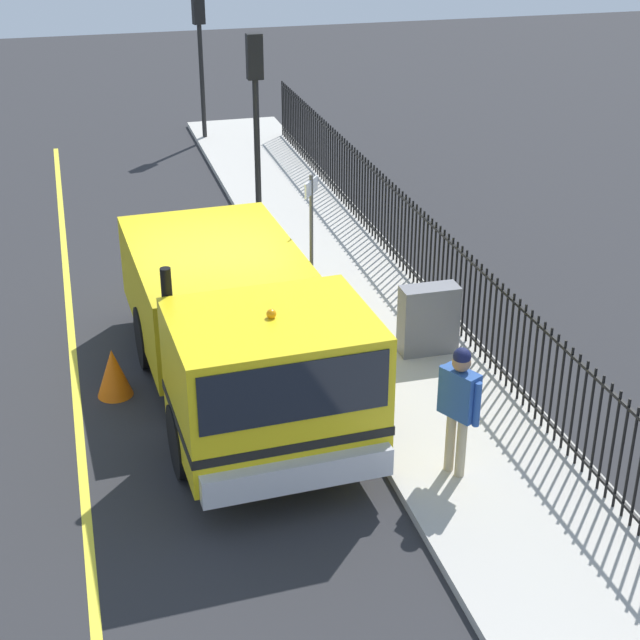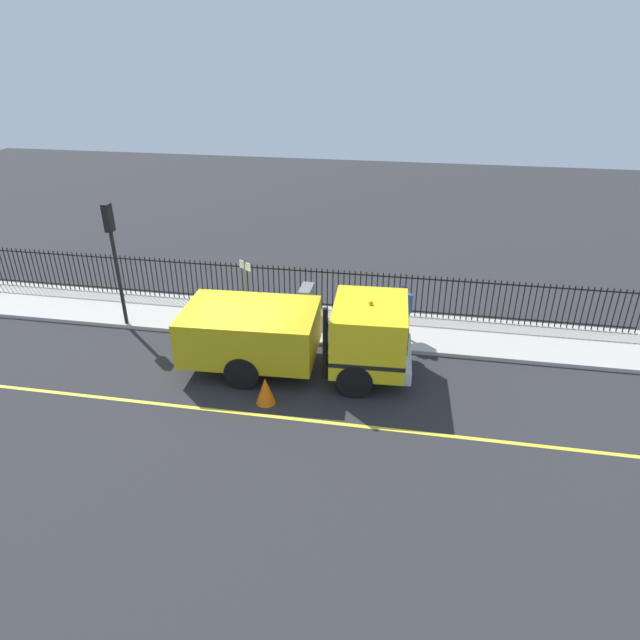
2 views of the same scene
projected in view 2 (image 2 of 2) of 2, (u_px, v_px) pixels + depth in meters
ground_plane at (242, 365)px, 16.10m from camera, size 61.00×61.00×0.00m
sidewalk_slab at (267, 320)px, 18.51m from camera, size 2.57×27.73×0.13m
lane_marking at (216, 410)px, 14.15m from camera, size 0.12×24.95×0.01m
work_truck at (310, 332)px, 15.30m from camera, size 2.72×6.45×2.51m
worker_standing at (403, 306)px, 16.86m from camera, size 0.42×0.58×1.75m
iron_fence at (274, 285)px, 19.08m from camera, size 0.04×23.60×1.48m
traffic_light_near at (112, 241)px, 16.91m from camera, size 0.30×0.22×3.98m
utility_cabinet at (306, 302)px, 18.33m from camera, size 0.90×0.38×1.09m
traffic_cone at (266, 391)px, 14.29m from camera, size 0.52×0.52×0.74m
street_sign at (246, 289)px, 16.85m from camera, size 0.32×0.42×2.50m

